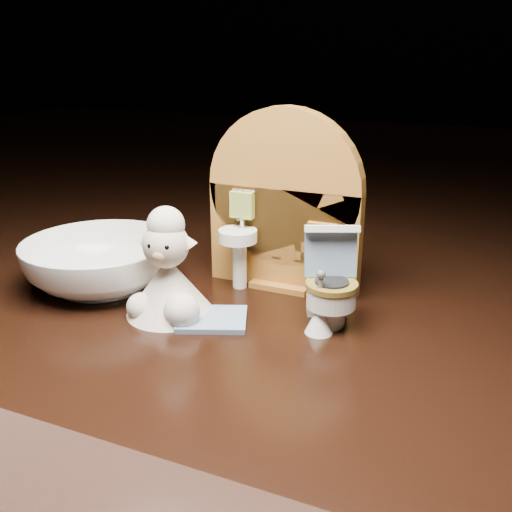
{
  "coord_description": "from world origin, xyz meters",
  "views": [
    {
      "loc": [
        0.16,
        -0.36,
        0.19
      ],
      "look_at": [
        -0.0,
        0.01,
        0.05
      ],
      "focal_mm": 40.0,
      "sensor_mm": 36.0,
      "label": 1
    }
  ],
  "objects": [
    {
      "name": "backdrop_panel",
      "position": [
        -0.0,
        0.06,
        0.07
      ],
      "size": [
        0.13,
        0.05,
        0.15
      ],
      "color": "#A16726",
      "rests_on": "ground"
    },
    {
      "name": "toy_toilet",
      "position": [
        0.06,
        0.01,
        0.03
      ],
      "size": [
        0.04,
        0.05,
        0.07
      ],
      "rotation": [
        0.0,
        0.0,
        0.4
      ],
      "color": "white",
      "rests_on": "ground"
    },
    {
      "name": "bath_mat",
      "position": [
        -0.02,
        -0.02,
        0.0
      ],
      "size": [
        0.06,
        0.06,
        0.0
      ],
      "primitive_type": "cube",
      "rotation": [
        0.0,
        0.0,
        0.39
      ],
      "color": "#6A82A0",
      "rests_on": "ground"
    },
    {
      "name": "toilet_brush",
      "position": [
        0.05,
        -0.01,
        0.01
      ],
      "size": [
        0.02,
        0.02,
        0.05
      ],
      "color": "white",
      "rests_on": "ground"
    },
    {
      "name": "plush_lamb",
      "position": [
        -0.06,
        -0.02,
        0.03
      ],
      "size": [
        0.07,
        0.07,
        0.09
      ],
      "rotation": [
        0.0,
        0.0,
        0.19
      ],
      "color": "beige",
      "rests_on": "ground"
    },
    {
      "name": "ceramic_bowl",
      "position": [
        -0.14,
        0.0,
        0.02
      ],
      "size": [
        0.14,
        0.14,
        0.04
      ],
      "primitive_type": "imported",
      "rotation": [
        0.0,
        0.0,
        -0.08
      ],
      "color": "white",
      "rests_on": "ground"
    }
  ]
}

